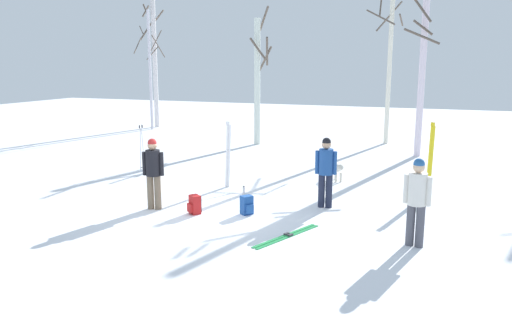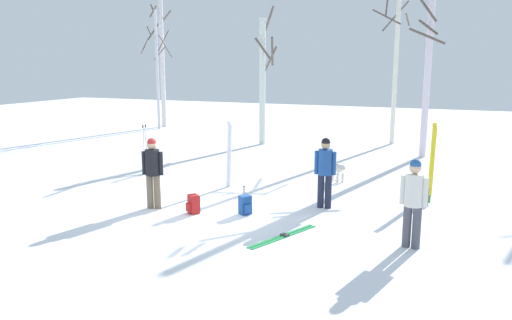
# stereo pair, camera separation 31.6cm
# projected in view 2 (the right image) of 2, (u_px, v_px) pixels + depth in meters

# --- Properties ---
(ground_plane) EXTENTS (60.00, 60.00, 0.00)m
(ground_plane) POSITION_uv_depth(u_px,v_px,m) (202.00, 212.00, 11.74)
(ground_plane) COLOR white
(person_0) EXTENTS (0.51, 0.34, 1.72)m
(person_0) POSITION_uv_depth(u_px,v_px,m) (414.00, 198.00, 9.30)
(person_0) COLOR #4C4C56
(person_0) RESTS_ON ground_plane
(person_1) EXTENTS (0.52, 0.34, 1.72)m
(person_1) POSITION_uv_depth(u_px,v_px,m) (325.00, 168.00, 11.89)
(person_1) COLOR #1E2338
(person_1) RESTS_ON ground_plane
(person_2) EXTENTS (0.51, 0.34, 1.72)m
(person_2) POSITION_uv_depth(u_px,v_px,m) (153.00, 169.00, 11.85)
(person_2) COLOR #72604C
(person_2) RESTS_ON ground_plane
(dog) EXTENTS (0.55, 0.77, 0.57)m
(dog) POSITION_uv_depth(u_px,v_px,m) (338.00, 169.00, 14.67)
(dog) COLOR beige
(dog) RESTS_ON ground_plane
(ski_pair_planted_0) EXTENTS (0.20, 0.02, 1.87)m
(ski_pair_planted_0) POSITION_uv_depth(u_px,v_px,m) (229.00, 155.00, 13.92)
(ski_pair_planted_0) COLOR white
(ski_pair_planted_0) RESTS_ON ground_plane
(ski_pair_planted_1) EXTENTS (0.15, 0.09, 1.94)m
(ski_pair_planted_1) POSITION_uv_depth(u_px,v_px,m) (432.00, 160.00, 12.97)
(ski_pair_planted_1) COLOR yellow
(ski_pair_planted_1) RESTS_ON ground_plane
(ski_pair_lying_0) EXTENTS (0.89, 1.82, 0.05)m
(ski_pair_lying_0) POSITION_uv_depth(u_px,v_px,m) (283.00, 236.00, 10.07)
(ski_pair_lying_0) COLOR green
(ski_pair_lying_0) RESTS_ON ground_plane
(ski_poles_0) EXTENTS (0.07, 0.25, 1.47)m
(ski_poles_0) POSITION_uv_depth(u_px,v_px,m) (145.00, 145.00, 16.38)
(ski_poles_0) COLOR #B2B2BC
(ski_poles_0) RESTS_ON ground_plane
(backpack_0) EXTENTS (0.34, 0.34, 0.44)m
(backpack_0) POSITION_uv_depth(u_px,v_px,m) (245.00, 205.00, 11.53)
(backpack_0) COLOR #1E4C99
(backpack_0) RESTS_ON ground_plane
(backpack_1) EXTENTS (0.34, 0.34, 0.44)m
(backpack_1) POSITION_uv_depth(u_px,v_px,m) (193.00, 204.00, 11.60)
(backpack_1) COLOR red
(backpack_1) RESTS_ON ground_plane
(backpack_2) EXTENTS (0.33, 0.31, 0.44)m
(backpack_2) POSITION_uv_depth(u_px,v_px,m) (423.00, 196.00, 12.34)
(backpack_2) COLOR #4C7F3F
(backpack_2) RESTS_ON ground_plane
(water_bottle_0) EXTENTS (0.06, 0.06, 0.23)m
(water_bottle_0) POSITION_uv_depth(u_px,v_px,m) (244.00, 190.00, 13.30)
(water_bottle_0) COLOR silver
(water_bottle_0) RESTS_ON ground_plane
(birch_tree_0) EXTENTS (1.15, 1.28, 7.48)m
(birch_tree_0) POSITION_uv_depth(u_px,v_px,m) (162.00, 55.00, 26.65)
(birch_tree_0) COLOR silver
(birch_tree_0) RESTS_ON ground_plane
(birch_tree_1) EXTENTS (1.38, 1.37, 6.09)m
(birch_tree_1) POSITION_uv_depth(u_px,v_px,m) (157.00, 68.00, 25.85)
(birch_tree_1) COLOR silver
(birch_tree_1) RESTS_ON ground_plane
(birch_tree_2) EXTENTS (0.84, 1.09, 5.74)m
(birch_tree_2) POSITION_uv_depth(u_px,v_px,m) (263.00, 79.00, 20.95)
(birch_tree_2) COLOR silver
(birch_tree_2) RESTS_ON ground_plane
(birch_tree_3) EXTENTS (1.48, 1.74, 7.38)m
(birch_tree_3) POSITION_uv_depth(u_px,v_px,m) (396.00, 53.00, 20.82)
(birch_tree_3) COLOR silver
(birch_tree_3) RESTS_ON ground_plane
(birch_tree_4) EXTENTS (1.36, 1.51, 7.15)m
(birch_tree_4) POSITION_uv_depth(u_px,v_px,m) (428.00, 55.00, 17.90)
(birch_tree_4) COLOR silver
(birch_tree_4) RESTS_ON ground_plane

